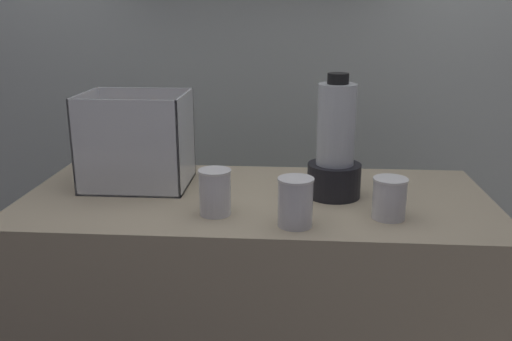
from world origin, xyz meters
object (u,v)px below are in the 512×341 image
carrot_display_bin (136,157)px  juice_cup_beet_left (295,205)px  blender_pitcher (335,150)px  juice_cup_pomegranate_far_left (215,195)px  juice_cup_pomegranate_middle (389,201)px

carrot_display_bin → juice_cup_beet_left: size_ratio=2.49×
blender_pitcher → juice_cup_pomegranate_far_left: blender_pitcher is taller
juice_cup_pomegranate_far_left → juice_cup_beet_left: juice_cup_beet_left is taller
juice_cup_pomegranate_far_left → juice_cup_pomegranate_middle: size_ratio=1.13×
juice_cup_pomegranate_far_left → juice_cup_pomegranate_middle: (0.47, 0.01, -0.01)m
juice_cup_beet_left → juice_cup_pomegranate_middle: juice_cup_beet_left is taller
blender_pitcher → juice_cup_pomegranate_middle: size_ratio=3.28×
carrot_display_bin → juice_cup_beet_left: bearing=-31.5°
blender_pitcher → juice_cup_beet_left: (-0.11, -0.24, -0.09)m
juice_cup_beet_left → juice_cup_pomegranate_middle: (0.25, 0.07, -0.01)m
juice_cup_beet_left → juice_cup_pomegranate_middle: size_ratio=1.15×
juice_cup_pomegranate_far_left → juice_cup_beet_left: size_ratio=0.98×
blender_pitcher → juice_cup_pomegranate_far_left: bearing=-152.0°
blender_pitcher → juice_cup_beet_left: size_ratio=2.84×
blender_pitcher → carrot_display_bin: bearing=173.8°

